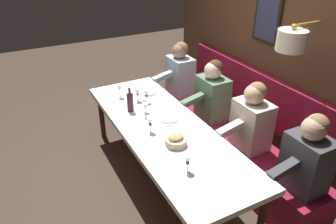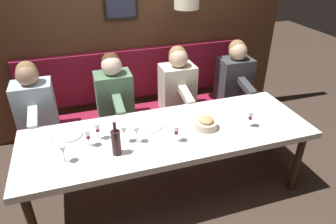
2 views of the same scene
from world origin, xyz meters
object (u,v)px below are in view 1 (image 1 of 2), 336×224
Objects in this scene: wine_bottle at (130,102)px; bread_bowl at (176,141)px; wine_glass_1 at (145,103)px; wine_glass_2 at (120,89)px; wine_glass_3 at (138,92)px; dining_table at (164,132)px; diner_near at (252,118)px; wine_glass_6 at (146,94)px; diner_middle at (212,92)px; diner_nearest at (308,156)px; wine_glass_0 at (150,122)px; wine_glass_4 at (188,160)px; wine_glass_5 at (145,107)px; diner_far at (180,70)px.

bread_bowl is at bearing -80.82° from wine_bottle.
wine_glass_1 is 0.17m from wine_bottle.
wine_glass_3 is at bearing -51.40° from wine_glass_2.
diner_near is (0.88, -0.40, 0.14)m from dining_table.
wine_glass_2 is 0.26m from wine_glass_3.
diner_middle is at bearing -18.57° from wine_glass_6.
diner_nearest is 4.82× the size of wine_glass_6.
diner_nearest is at bearing -52.69° from dining_table.
dining_table is 16.28× the size of wine_glass_0.
wine_glass_1 is at bearing 176.48° from diner_middle.
wine_glass_0 is at bearing -175.51° from dining_table.
wine_glass_4 reaches higher than bread_bowl.
wine_glass_2 is at bearing 98.24° from wine_glass_5.
wine_glass_6 is (0.08, -0.09, -0.00)m from wine_glass_3.
diner_middle is 1.18m from wine_glass_2.
diner_middle reaches higher than wine_glass_0.
wine_glass_2 is (-1.04, 2.08, 0.04)m from diner_nearest.
diner_far is 4.82× the size of wine_glass_3.
wine_glass_5 is 1.00× the size of wine_glass_6.
bread_bowl is at bearing -70.00° from wine_glass_0.
diner_middle reaches higher than wine_glass_4.
diner_middle is (0.00, 1.52, 0.00)m from diner_nearest.
wine_glass_4 is at bearing -94.09° from wine_glass_5.
diner_nearest is at bearing -57.12° from wine_glass_5.
diner_nearest is at bearing -63.42° from wine_glass_2.
wine_glass_6 is at bearing 24.57° from wine_bottle.
diner_far is 1.80m from bread_bowl.
dining_table is 0.95m from wine_glass_2.
diner_near and diner_middle have the same top height.
diner_far is at bearing 40.43° from wine_glass_1.
diner_nearest reaches higher than wine_bottle.
wine_glass_3 is at bearing 76.98° from wine_glass_0.
bread_bowl is at bearing 75.35° from wine_glass_4.
wine_glass_0 is 0.55× the size of wine_bottle.
wine_glass_1 is 0.24m from wine_glass_6.
wine_glass_5 is at bearing -100.66° from wine_glass_3.
diner_far is 1.30m from wine_glass_5.
bread_bowl is at bearing -92.51° from wine_glass_3.
wine_glass_3 is 0.28m from wine_bottle.
wine_glass_4 is (-1.03, -0.35, 0.04)m from diner_near.
wine_glass_0 is 1.00× the size of wine_glass_2.
diner_near is 1.11m from wine_glass_0.
wine_glass_1 and wine_glass_6 have the same top height.
wine_glass_3 is 0.41m from wine_glass_5.
dining_table is 12.14× the size of bread_bowl.
wine_glass_3 is 1.00× the size of wine_glass_5.
wine_glass_3 is (0.16, -0.20, -0.00)m from wine_glass_2.
dining_table is at bearing 83.13° from bread_bowl.
wine_glass_2 and wine_glass_3 have the same top height.
wine_glass_2 is 1.00× the size of wine_glass_3.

